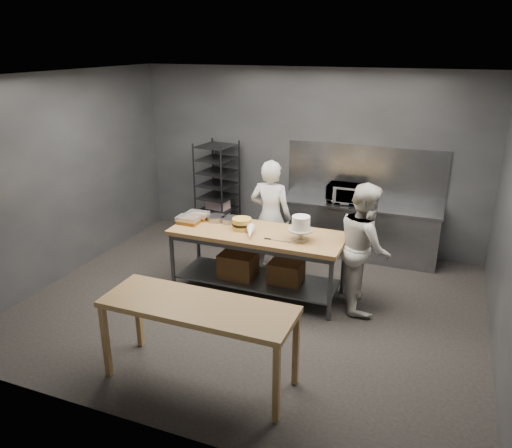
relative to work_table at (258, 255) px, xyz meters
The scene contains 16 objects.
ground 0.68m from the work_table, 80.75° to the right, with size 6.00×6.00×0.00m, color black.
back_wall 2.33m from the work_table, 88.42° to the left, with size 6.00×0.04×3.00m, color #4C4F54.
work_table is the anchor object (origin of this frame).
near_counter 2.08m from the work_table, 85.58° to the right, with size 2.00×0.70×0.90m.
back_counter 2.11m from the work_table, 59.79° to the left, with size 2.60×0.60×0.90m.
splashback_panel 2.49m from the work_table, 63.44° to the left, with size 2.60×0.02×0.90m, color slate.
speed_rack 2.28m from the work_table, 129.87° to the left, with size 0.67×0.72×1.75m.
chef_behind 0.81m from the work_table, 96.27° to the left, with size 0.64×0.42×1.76m, color silver.
chef_right 1.47m from the work_table, ahead, with size 0.83×0.65×1.71m, color beige.
microwave 2.04m from the work_table, 66.15° to the left, with size 0.54×0.37×0.30m, color black.
frosted_cake_stand 0.85m from the work_table, ahead, with size 0.34×0.34×0.33m.
layer_cake 0.49m from the work_table, behind, with size 0.27×0.27×0.16m.
cake_pans 0.76m from the work_table, 162.11° to the left, with size 0.49×0.27×0.07m.
piping_bag 0.46m from the work_table, 98.71° to the right, with size 0.12×0.12×0.38m, color white.
offset_spatula 0.51m from the work_table, 33.96° to the right, with size 0.36×0.02×0.02m.
pastry_clamshells 1.11m from the work_table, behind, with size 0.35×0.44×0.11m.
Camera 1 is at (2.27, -5.59, 3.38)m, focal length 35.00 mm.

